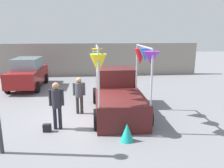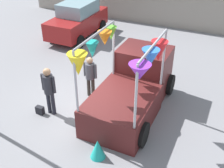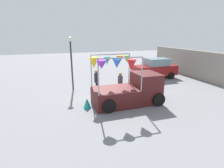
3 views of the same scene
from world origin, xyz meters
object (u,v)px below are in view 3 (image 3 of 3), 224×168
Objects in this scene: parked_car at (155,68)px; handbag at (93,90)px; person_vendor at (120,81)px; street_lamp at (71,56)px; folded_kite_bundle_teal at (87,103)px; vendor_truck at (131,89)px; person_customer at (97,79)px.

handbag is (2.41, -6.61, -0.80)m from parked_car.
person_vendor is (3.47, -4.91, 0.01)m from parked_car.
street_lamp reaches higher than person_vendor.
street_lamp is at bearing -174.20° from folded_kite_bundle_teal.
parked_car reaches higher than folded_kite_bundle_teal.
vendor_truck is at bearing 39.38° from street_lamp.
parked_car is 8.20m from street_lamp.
vendor_truck reaches higher than person_customer.
handbag is 0.07× the size of street_lamp.
parked_car is 6.98m from person_customer.
vendor_truck is 7.05m from parked_car.
vendor_truck is at bearing 33.49° from person_customer.
person_customer is at bearing -66.71° from parked_car.
vendor_truck is 3.31m from handbag.
folded_kite_bundle_teal is at bearing -25.68° from person_customer.
folded_kite_bundle_teal is (3.74, 0.38, -2.25)m from street_lamp.
street_lamp is at bearing -80.18° from parked_car.
person_customer is (-2.35, -1.56, 0.17)m from vendor_truck.
vendor_truck is 2.83m from person_customer.
person_vendor is at bearing -54.79° from parked_car.
person_customer is 6.20× the size of handbag.
folded_kite_bundle_teal is at bearing -19.03° from handbag.
person_customer is 2.72m from folded_kite_bundle_teal.
parked_car reaches higher than person_vendor.
person_vendor is (0.71, 1.50, -0.10)m from person_customer.
street_lamp is 4.38m from folded_kite_bundle_teal.
vendor_truck is 1.65m from person_vendor.
person_customer reaches higher than handbag.
handbag is at bearing -69.97° from parked_car.
folded_kite_bundle_teal is at bearing 5.80° from street_lamp.
folded_kite_bundle_teal reaches higher than handbag.
vendor_truck is at bearing 2.15° from person_vendor.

